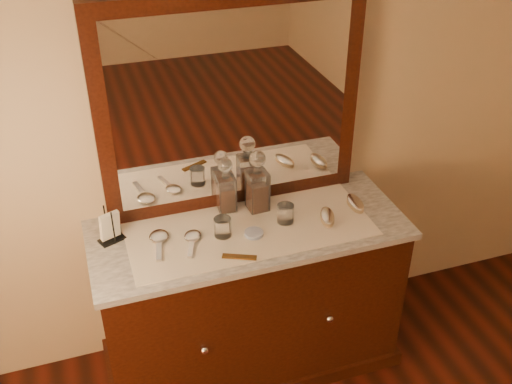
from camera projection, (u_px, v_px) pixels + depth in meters
dresser_cabinet at (250, 299)px, 2.95m from camera, size 1.40×0.55×0.82m
dresser_plinth at (250, 352)px, 3.15m from camera, size 1.46×0.59×0.08m
knob_left at (205, 350)px, 2.62m from camera, size 0.04×0.04×0.04m
knob_right at (330, 319)px, 2.78m from camera, size 0.04×0.04×0.04m
marble_top at (249, 230)px, 2.72m from camera, size 1.44×0.59×0.03m
mirror_frame at (231, 105)px, 2.64m from camera, size 1.20×0.08×1.00m
mirror_glass at (233, 108)px, 2.61m from camera, size 1.06×0.01×0.86m
lace_runner at (250, 229)px, 2.69m from camera, size 1.10×0.45×0.00m
pin_dish at (254, 233)px, 2.65m from camera, size 0.11×0.11×0.01m
comb at (239, 257)px, 2.52m from camera, size 0.14×0.09×0.01m
napkin_rack at (110, 228)px, 2.59m from camera, size 0.13×0.10×0.16m
decanter_left at (226, 190)px, 2.77m from camera, size 0.09×0.09×0.27m
decanter_right at (258, 187)px, 2.77m from camera, size 0.10×0.10×0.31m
brush_near at (327, 217)px, 2.74m from camera, size 0.10×0.16×0.04m
brush_far at (355, 204)px, 2.83m from camera, size 0.07×0.15×0.04m
hand_mirror_outer at (159, 239)px, 2.61m from camera, size 0.11×0.23×0.02m
hand_mirror_inner at (192, 238)px, 2.62m from camera, size 0.11×0.20×0.02m
tumblers at (255, 220)px, 2.67m from camera, size 0.38×0.09×0.09m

